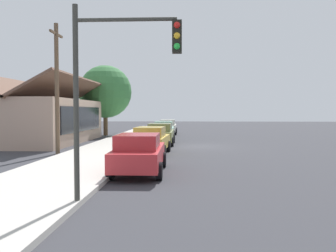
{
  "coord_description": "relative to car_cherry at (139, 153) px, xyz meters",
  "views": [
    {
      "loc": [
        -24.57,
        0.77,
        2.48
      ],
      "look_at": [
        1.68,
        2.13,
        1.37
      ],
      "focal_mm": 37.4,
      "sensor_mm": 36.0,
      "label": 1
    }
  ],
  "objects": [
    {
      "name": "sidewalk_curb",
      "position": [
        10.78,
        2.97,
        -0.74
      ],
      "size": [
        60.0,
        4.2,
        0.16
      ],
      "primitive_type": "cube",
      "color": "beige",
      "rests_on": "ground"
    },
    {
      "name": "car_olive",
      "position": [
        11.98,
        0.03,
        0.0
      ],
      "size": [
        4.71,
        2.05,
        1.59
      ],
      "rotation": [
        0.0,
        0.0,
        0.0
      ],
      "color": "olive",
      "rests_on": "ground"
    },
    {
      "name": "utility_pole_wooden",
      "position": [
        6.01,
        5.57,
        3.11
      ],
      "size": [
        1.8,
        0.24,
        7.5
      ],
      "color": "brown",
      "rests_on": "ground"
    },
    {
      "name": "fire_hydrant_red",
      "position": [
        16.04,
        1.57,
        -0.32
      ],
      "size": [
        0.22,
        0.22,
        0.71
      ],
      "color": "red",
      "rests_on": "sidewalk_curb"
    },
    {
      "name": "car_ivory",
      "position": [
        23.84,
        0.11,
        -0.0
      ],
      "size": [
        4.83,
        1.97,
        1.59
      ],
      "rotation": [
        0.0,
        0.0,
        0.01
      ],
      "color": "silver",
      "rests_on": "ground"
    },
    {
      "name": "car_cherry",
      "position": [
        0.0,
        0.0,
        0.0
      ],
      "size": [
        4.8,
        2.04,
        1.59
      ],
      "rotation": [
        0.0,
        0.0,
        0.01
      ],
      "color": "red",
      "rests_on": "ground"
    },
    {
      "name": "shade_tree",
      "position": [
        21.77,
        6.42,
        3.65
      ],
      "size": [
        5.38,
        5.38,
        7.17
      ],
      "color": "brown",
      "rests_on": "ground"
    },
    {
      "name": "car_mustard",
      "position": [
        6.17,
        0.15,
        -0.0
      ],
      "size": [
        4.45,
        2.13,
        1.59
      ],
      "rotation": [
        0.0,
        0.0,
        -0.05
      ],
      "color": "gold",
      "rests_on": "ground"
    },
    {
      "name": "storefront_building",
      "position": [
        13.39,
        9.35,
        1.02
      ],
      "size": [
        12.87,
        6.4,
        5.14
      ],
      "color": "tan",
      "rests_on": "ground"
    },
    {
      "name": "traffic_light_main",
      "position": [
        -4.93,
        -0.09,
        2.68
      ],
      "size": [
        0.37,
        2.79,
        5.2
      ],
      "color": "#383833",
      "rests_on": "ground"
    },
    {
      "name": "ground_plane",
      "position": [
        10.78,
        -2.63,
        -0.82
      ],
      "size": [
        120.0,
        120.0,
        0.0
      ],
      "primitive_type": "plane",
      "color": "#38383D"
    },
    {
      "name": "car_seafoam",
      "position": [
        17.59,
        0.14,
        -0.0
      ],
      "size": [
        4.52,
        2.09,
        1.59
      ],
      "rotation": [
        0.0,
        0.0,
        0.04
      ],
      "color": "#9ED1BC",
      "rests_on": "ground"
    }
  ]
}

